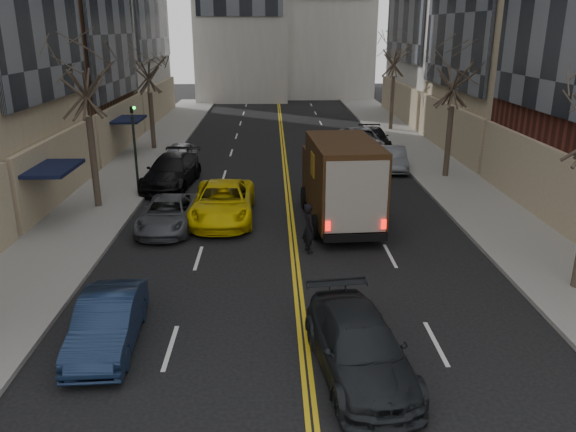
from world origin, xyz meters
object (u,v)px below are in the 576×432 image
observer_sedan (359,347)px  taxi (223,202)px  pedestrian (309,228)px  ups_truck (341,181)px

observer_sedan → taxi: taxi is taller
observer_sedan → pedestrian: 7.76m
observer_sedan → taxi: size_ratio=0.91×
observer_sedan → taxi: 12.29m
observer_sedan → ups_truck: bearing=78.2°
taxi → observer_sedan: bearing=-70.2°
observer_sedan → pedestrian: size_ratio=2.73×
taxi → ups_truck: bearing=-7.4°
observer_sedan → taxi: (-4.18, 11.56, 0.07)m
ups_truck → taxi: bearing=169.1°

